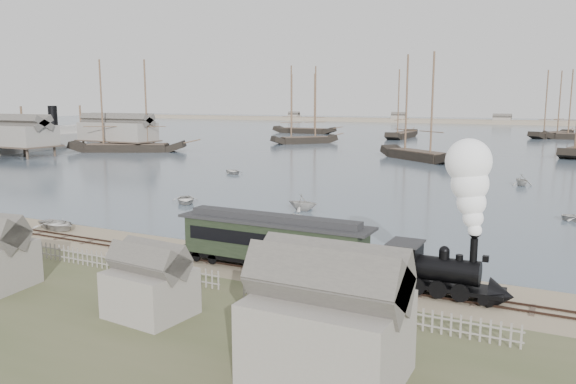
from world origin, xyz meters
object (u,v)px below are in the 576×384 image
at_px(beached_dinghy, 57,224).
at_px(steamship, 54,127).
at_px(locomotive, 462,230).
at_px(passenger_coach, 273,240).

height_order(beached_dinghy, steamship, steamship).
bearing_deg(locomotive, passenger_coach, 180.00).
bearing_deg(passenger_coach, steamship, 146.39).
bearing_deg(passenger_coach, locomotive, -0.00).
distance_m(locomotive, steamship, 121.88).
bearing_deg(beached_dinghy, steamship, 59.12).
distance_m(beached_dinghy, steamship, 92.29).
relative_size(locomotive, passenger_coach, 0.65).
bearing_deg(passenger_coach, beached_dinghy, 175.17).
height_order(locomotive, steamship, steamship).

